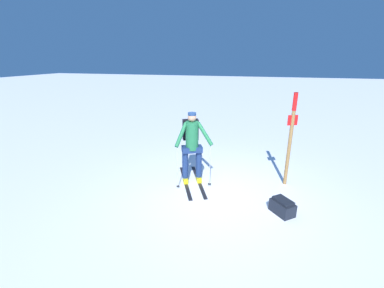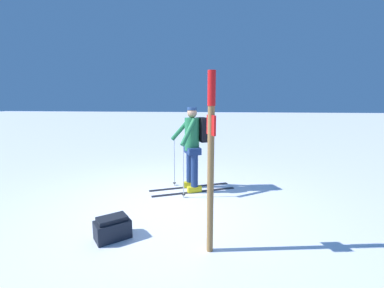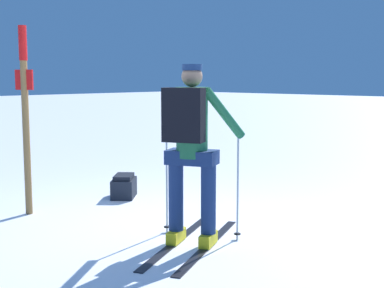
% 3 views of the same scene
% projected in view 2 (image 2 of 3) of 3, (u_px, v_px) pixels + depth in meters
% --- Properties ---
extents(ground_plane, '(80.00, 80.00, 0.00)m').
position_uv_depth(ground_plane, '(168.00, 201.00, 5.01)').
color(ground_plane, white).
extents(skier, '(1.85, 1.15, 1.79)m').
position_uv_depth(skier, '(193.00, 143.00, 5.47)').
color(skier, black).
rests_on(skier, ground_plane).
extents(dropped_backpack, '(0.55, 0.53, 0.32)m').
position_uv_depth(dropped_backpack, '(112.00, 228.00, 3.62)').
color(dropped_backpack, black).
rests_on(dropped_backpack, ground_plane).
extents(trail_marker, '(0.12, 0.23, 2.28)m').
position_uv_depth(trail_marker, '(211.00, 150.00, 3.12)').
color(trail_marker, olive).
rests_on(trail_marker, ground_plane).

